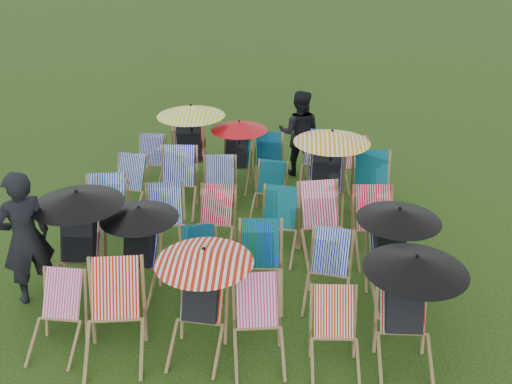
# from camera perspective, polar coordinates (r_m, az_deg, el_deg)

# --- Properties ---
(ground) EXTENTS (100.00, 100.00, 0.00)m
(ground) POSITION_cam_1_polar(r_m,az_deg,el_deg) (8.57, -1.30, -5.98)
(ground) COLOR black
(ground) RESTS_ON ground
(deckchair_0) EXTENTS (0.60, 0.80, 0.84)m
(deckchair_0) POSITION_cam_1_polar(r_m,az_deg,el_deg) (7.00, -19.37, -11.73)
(deckchair_0) COLOR olive
(deckchair_0) RESTS_ON ground
(deckchair_1) EXTENTS (0.80, 1.03, 1.02)m
(deckchair_1) POSITION_cam_1_polar(r_m,az_deg,el_deg) (6.66, -14.02, -12.06)
(deckchair_1) COLOR olive
(deckchair_1) RESTS_ON ground
(deckchair_2) EXTENTS (1.08, 1.15, 1.29)m
(deckchair_2) POSITION_cam_1_polar(r_m,az_deg,el_deg) (6.47, -5.64, -10.69)
(deckchair_2) COLOR olive
(deckchair_2) RESTS_ON ground
(deckchair_3) EXTENTS (0.69, 0.89, 0.89)m
(deckchair_3) POSITION_cam_1_polar(r_m,az_deg,el_deg) (6.46, 0.24, -13.25)
(deckchair_3) COLOR olive
(deckchair_3) RESTS_ON ground
(deckchair_4) EXTENTS (0.59, 0.80, 0.84)m
(deckchair_4) POSITION_cam_1_polar(r_m,az_deg,el_deg) (6.42, 7.92, -14.15)
(deckchair_4) COLOR olive
(deckchair_4) RESTS_ON ground
(deckchair_5) EXTENTS (1.11, 1.16, 1.32)m
(deckchair_5) POSITION_cam_1_polar(r_m,az_deg,el_deg) (6.48, 14.96, -11.34)
(deckchair_5) COLOR olive
(deckchair_5) RESTS_ON ground
(deckchair_6) EXTENTS (1.18, 1.22, 1.40)m
(deckchair_6) POSITION_cam_1_polar(r_m,az_deg,el_deg) (7.76, -17.48, -4.65)
(deckchair_6) COLOR olive
(deckchair_6) RESTS_ON ground
(deckchair_7) EXTENTS (1.01, 1.06, 1.20)m
(deckchair_7) POSITION_cam_1_polar(r_m,az_deg,el_deg) (7.59, -11.81, -5.58)
(deckchair_7) COLOR olive
(deckchair_7) RESTS_ON ground
(deckchair_8) EXTENTS (0.69, 0.85, 0.82)m
(deckchair_8) POSITION_cam_1_polar(r_m,az_deg,el_deg) (7.53, -5.61, -7.33)
(deckchair_8) COLOR olive
(deckchair_8) RESTS_ON ground
(deckchair_9) EXTENTS (0.66, 0.89, 0.94)m
(deckchair_9) POSITION_cam_1_polar(r_m,az_deg,el_deg) (7.38, 0.42, -7.42)
(deckchair_9) COLOR olive
(deckchair_9) RESTS_ON ground
(deckchair_10) EXTENTS (0.71, 0.89, 0.88)m
(deckchair_10) POSITION_cam_1_polar(r_m,az_deg,el_deg) (7.37, 7.24, -7.98)
(deckchair_10) COLOR olive
(deckchair_10) RESTS_ON ground
(deckchair_11) EXTENTS (1.06, 1.14, 1.26)m
(deckchair_11) POSITION_cam_1_polar(r_m,az_deg,el_deg) (7.49, 13.64, -5.97)
(deckchair_11) COLOR olive
(deckchair_11) RESTS_ON ground
(deckchair_12) EXTENTS (0.79, 1.02, 1.03)m
(deckchair_12) POSITION_cam_1_polar(r_m,az_deg,el_deg) (8.71, -14.89, -2.45)
(deckchair_12) COLOR olive
(deckchair_12) RESTS_ON ground
(deckchair_13) EXTENTS (0.75, 0.95, 0.93)m
(deckchair_13) POSITION_cam_1_polar(r_m,az_deg,el_deg) (8.48, -9.04, -3.05)
(deckchair_13) COLOR olive
(deckchair_13) RESTS_ON ground
(deckchair_14) EXTENTS (0.64, 0.86, 0.89)m
(deckchair_14) POSITION_cam_1_polar(r_m,az_deg,el_deg) (8.44, -4.19, -3.06)
(deckchair_14) COLOR olive
(deckchair_14) RESTS_ON ground
(deckchair_15) EXTENTS (0.72, 0.92, 0.92)m
(deckchair_15) POSITION_cam_1_polar(r_m,az_deg,el_deg) (8.32, 2.14, -3.37)
(deckchair_15) COLOR olive
(deckchair_15) RESTS_ON ground
(deckchair_16) EXTENTS (0.84, 1.04, 1.01)m
(deckchair_16) POSITION_cam_1_polar(r_m,az_deg,el_deg) (8.30, 6.74, -3.26)
(deckchair_16) COLOR olive
(deckchair_16) RESTS_ON ground
(deckchair_17) EXTENTS (0.72, 0.94, 0.97)m
(deckchair_17) POSITION_cam_1_polar(r_m,az_deg,el_deg) (8.39, 11.93, -3.49)
(deckchair_17) COLOR olive
(deckchair_17) RESTS_ON ground
(deckchair_18) EXTENTS (0.71, 0.90, 0.90)m
(deckchair_18) POSITION_cam_1_polar(r_m,az_deg,el_deg) (9.74, -12.90, 0.50)
(deckchair_18) COLOR olive
(deckchair_18) RESTS_ON ground
(deckchair_19) EXTENTS (0.70, 0.95, 1.01)m
(deckchair_19) POSITION_cam_1_polar(r_m,az_deg,el_deg) (9.61, -7.91, 0.93)
(deckchair_19) COLOR olive
(deckchair_19) RESTS_ON ground
(deckchair_20) EXTENTS (0.65, 0.87, 0.90)m
(deckchair_20) POSITION_cam_1_polar(r_m,az_deg,el_deg) (9.45, -3.67, 0.32)
(deckchair_20) COLOR olive
(deckchair_20) RESTS_ON ground
(deckchair_21) EXTENTS (0.66, 0.84, 0.83)m
(deckchair_21) POSITION_cam_1_polar(r_m,az_deg,el_deg) (9.42, 1.29, 0.04)
(deckchair_21) COLOR olive
(deckchair_21) RESTS_ON ground
(deckchair_22) EXTENTS (1.23, 1.29, 1.46)m
(deckchair_22) POSITION_cam_1_polar(r_m,az_deg,el_deg) (9.29, 7.09, 1.86)
(deckchair_22) COLOR olive
(deckchair_22) RESTS_ON ground
(deckchair_23) EXTENTS (0.68, 0.95, 1.03)m
(deckchair_23) POSITION_cam_1_polar(r_m,az_deg,el_deg) (9.47, 11.54, 0.28)
(deckchair_23) COLOR olive
(deckchair_23) RESTS_ON ground
(deckchair_24) EXTENTS (0.62, 0.83, 0.86)m
(deckchair_24) POSITION_cam_1_polar(r_m,az_deg,el_deg) (10.69, -10.74, 2.92)
(deckchair_24) COLOR olive
(deckchair_24) RESTS_ON ground
(deckchair_25) EXTENTS (1.23, 1.34, 1.46)m
(deckchair_25) POSITION_cam_1_polar(r_m,az_deg,el_deg) (10.51, -6.63, 4.81)
(deckchair_25) COLOR olive
(deckchair_25) RESTS_ON ground
(deckchair_26) EXTENTS (1.03, 1.08, 1.22)m
(deckchair_26) POSITION_cam_1_polar(r_m,az_deg,el_deg) (10.37, -1.99, 3.92)
(deckchair_26) COLOR olive
(deckchair_26) RESTS_ON ground
(deckchair_27) EXTENTS (0.67, 0.87, 0.89)m
(deckchair_27) POSITION_cam_1_polar(r_m,az_deg,el_deg) (10.48, 1.37, 3.01)
(deckchair_27) COLOR olive
(deckchair_27) RESTS_ON ground
(deckchair_28) EXTENTS (0.76, 0.97, 0.96)m
(deckchair_28) POSITION_cam_1_polar(r_m,az_deg,el_deg) (10.44, 6.17, 2.99)
(deckchair_28) COLOR olive
(deckchair_28) RESTS_ON ground
(deckchair_29) EXTENTS (0.71, 0.88, 0.86)m
(deckchair_29) POSITION_cam_1_polar(r_m,az_deg,el_deg) (10.54, 10.28, 2.64)
(deckchair_29) COLOR olive
(deckchair_29) RESTS_ON ground
(person_left) EXTENTS (0.77, 0.76, 1.80)m
(person_left) POSITION_cam_1_polar(r_m,az_deg,el_deg) (7.70, -22.10, -4.26)
(person_left) COLOR black
(person_left) RESTS_ON ground
(person_rear) EXTENTS (0.86, 0.71, 1.64)m
(person_rear) POSITION_cam_1_polar(r_m,az_deg,el_deg) (10.85, 4.34, 5.90)
(person_rear) COLOR black
(person_rear) RESTS_ON ground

